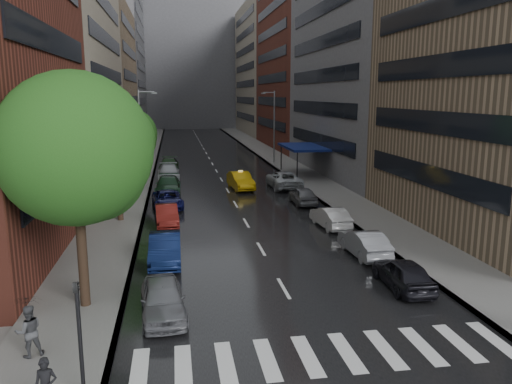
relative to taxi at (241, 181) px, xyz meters
The scene contains 19 objects.
ground 28.52m from the taxi, 92.60° to the right, with size 220.00×220.00×0.00m, color gray.
road 21.58m from the taxi, 93.43° to the left, with size 14.00×140.00×0.01m, color black.
sidewalk_left 23.87m from the taxi, 115.56° to the left, with size 4.00×140.00×0.15m, color gray.
sidewalk_right 22.87m from the taxi, 70.30° to the left, with size 4.00×140.00×0.15m, color gray.
crosswalk 30.51m from the taxi, 92.05° to the right, with size 13.15×2.80×0.01m.
buildings_left 37.61m from the taxi, 118.26° to the left, with size 8.00×108.00×38.00m.
buildings_right 34.45m from the taxi, 64.10° to the left, with size 8.05×109.10×36.00m.
building_far 90.81m from the taxi, 90.83° to the left, with size 40.00×14.00×32.00m, color slate.
tree_near 27.71m from the taxi, 111.42° to the right, with size 6.09×6.09×9.71m.
tree_mid 15.38m from the taxi, 132.66° to the right, with size 5.19×5.19×8.28m.
tree_far 10.92m from the taxi, behind, with size 4.70×4.70×7.49m.
taxi is the anchor object (origin of this frame).
parked_cars_left 7.94m from the taxi, 147.45° to the right, with size 2.65×43.54×1.56m.
parked_cars_right 11.09m from the taxi, 68.26° to the right, with size 2.75×30.30×1.60m.
ped_black_umbrella 31.23m from the taxi, 110.64° to the right, with size 1.06×0.98×2.09m.
traffic_light 32.99m from the taxi, 105.65° to the right, with size 0.18×0.15×3.45m.
street_lamp_left 10.01m from the taxi, behind, with size 1.74×0.22×9.00m.
street_lamp_right 18.19m from the taxi, 68.74° to the left, with size 1.74×0.22×9.00m.
awning 10.35m from the taxi, 40.30° to the left, with size 4.00×8.00×3.12m.
Camera 1 is at (-4.77, -17.09, 8.77)m, focal length 35.00 mm.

